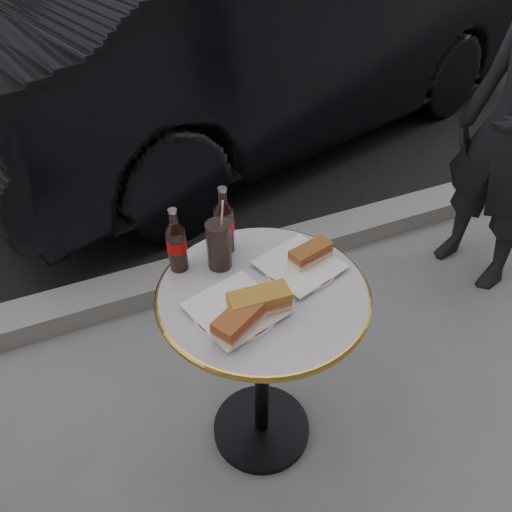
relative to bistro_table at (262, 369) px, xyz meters
name	(u,v)px	position (x,y,z in m)	size (l,w,h in m)	color
ground	(261,430)	(0.00, 0.00, -0.37)	(80.00, 80.00, 0.00)	slate
asphalt_road	(71,49)	(0.00, 5.00, -0.36)	(40.00, 8.00, 0.00)	black
curb	(187,276)	(0.00, 0.90, -0.32)	(40.00, 0.20, 0.12)	gray
bistro_table	(262,369)	(0.00, 0.00, 0.00)	(0.62, 0.62, 0.73)	#BAB2C4
plate_left	(235,310)	(-0.11, -0.05, 0.37)	(0.23, 0.23, 0.01)	white
plate_right	(300,266)	(0.14, 0.04, 0.37)	(0.22, 0.22, 0.01)	white
sandwich_left_a	(240,320)	(-0.12, -0.12, 0.41)	(0.16, 0.08, 0.06)	#9D4C27
sandwich_left_b	(259,302)	(-0.05, -0.08, 0.41)	(0.17, 0.08, 0.06)	#B47B2D
sandwich_right	(310,254)	(0.18, 0.05, 0.40)	(0.13, 0.06, 0.05)	brown
cola_bottle_left	(176,240)	(-0.19, 0.19, 0.47)	(0.06, 0.06, 0.21)	black
cola_bottle_right	(224,220)	(-0.03, 0.22, 0.48)	(0.06, 0.06, 0.23)	black
cola_glass	(219,245)	(-0.07, 0.15, 0.44)	(0.08, 0.08, 0.16)	black
parked_car	(275,35)	(1.14, 2.30, 0.34)	(4.30, 1.49, 1.41)	black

